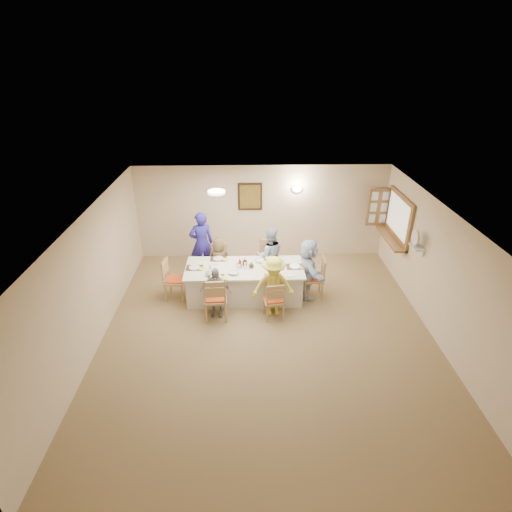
{
  "coord_description": "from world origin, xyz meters",
  "views": [
    {
      "loc": [
        -0.4,
        -6.3,
        5.02
      ],
      "look_at": [
        -0.2,
        1.4,
        1.05
      ],
      "focal_mm": 28.0,
      "sensor_mm": 36.0,
      "label": 1
    }
  ],
  "objects_px": {
    "condiment_ketchup": "(240,263)",
    "chair_front_right": "(274,299)",
    "chair_left_end": "(175,279)",
    "diner_front_right": "(273,286)",
    "chair_back_left": "(220,263)",
    "chair_right_end": "(313,277)",
    "serving_hatch": "(399,218)",
    "dining_table": "(245,282)",
    "diner_front_left": "(216,292)",
    "diner_right_end": "(308,269)",
    "chair_front_left": "(215,297)",
    "chair_back_right": "(269,261)",
    "diner_back_right": "(270,255)",
    "desk_fan": "(417,240)",
    "diner_back_left": "(219,260)",
    "caregiver": "(202,243)"
  },
  "relations": [
    {
      "from": "condiment_ketchup",
      "to": "chair_back_left",
      "type": "bearing_deg",
      "value": 122.29
    },
    {
      "from": "serving_hatch",
      "to": "chair_left_end",
      "type": "height_order",
      "value": "serving_hatch"
    },
    {
      "from": "dining_table",
      "to": "condiment_ketchup",
      "type": "height_order",
      "value": "condiment_ketchup"
    },
    {
      "from": "chair_left_end",
      "to": "diner_front_right",
      "type": "xyz_separation_m",
      "value": [
        2.15,
        -0.68,
        0.2
      ]
    },
    {
      "from": "serving_hatch",
      "to": "chair_left_end",
      "type": "relative_size",
      "value": 1.56
    },
    {
      "from": "chair_right_end",
      "to": "serving_hatch",
      "type": "bearing_deg",
      "value": 116.77
    },
    {
      "from": "desk_fan",
      "to": "chair_front_left",
      "type": "relative_size",
      "value": 0.3
    },
    {
      "from": "condiment_ketchup",
      "to": "chair_right_end",
      "type": "bearing_deg",
      "value": -0.26
    },
    {
      "from": "diner_back_right",
      "to": "condiment_ketchup",
      "type": "height_order",
      "value": "diner_back_right"
    },
    {
      "from": "dining_table",
      "to": "chair_front_right",
      "type": "height_order",
      "value": "chair_front_right"
    },
    {
      "from": "chair_back_right",
      "to": "chair_front_right",
      "type": "xyz_separation_m",
      "value": [
        0.0,
        -1.6,
        -0.05
      ]
    },
    {
      "from": "diner_front_left",
      "to": "diner_back_right",
      "type": "bearing_deg",
      "value": 55.75
    },
    {
      "from": "chair_left_end",
      "to": "chair_front_right",
      "type": "bearing_deg",
      "value": -103.3
    },
    {
      "from": "chair_back_left",
      "to": "serving_hatch",
      "type": "bearing_deg",
      "value": -3.06
    },
    {
      "from": "chair_front_right",
      "to": "dining_table",
      "type": "bearing_deg",
      "value": -61.81
    },
    {
      "from": "chair_back_left",
      "to": "chair_front_left",
      "type": "xyz_separation_m",
      "value": [
        0.0,
        -1.6,
        0.06
      ]
    },
    {
      "from": "serving_hatch",
      "to": "chair_front_left",
      "type": "distance_m",
      "value": 4.73
    },
    {
      "from": "chair_back_left",
      "to": "diner_back_right",
      "type": "height_order",
      "value": "diner_back_right"
    },
    {
      "from": "desk_fan",
      "to": "caregiver",
      "type": "distance_m",
      "value": 4.91
    },
    {
      "from": "chair_back_left",
      "to": "chair_left_end",
      "type": "height_order",
      "value": "chair_left_end"
    },
    {
      "from": "chair_back_left",
      "to": "diner_back_right",
      "type": "relative_size",
      "value": 0.64
    },
    {
      "from": "chair_right_end",
      "to": "condiment_ketchup",
      "type": "relative_size",
      "value": 4.49
    },
    {
      "from": "serving_hatch",
      "to": "desk_fan",
      "type": "height_order",
      "value": "serving_hatch"
    },
    {
      "from": "diner_right_end",
      "to": "condiment_ketchup",
      "type": "relative_size",
      "value": 6.55
    },
    {
      "from": "chair_back_right",
      "to": "diner_right_end",
      "type": "distance_m",
      "value": 1.17
    },
    {
      "from": "chair_back_right",
      "to": "condiment_ketchup",
      "type": "relative_size",
      "value": 4.57
    },
    {
      "from": "chair_front_right",
      "to": "condiment_ketchup",
      "type": "distance_m",
      "value": 1.15
    },
    {
      "from": "desk_fan",
      "to": "diner_front_left",
      "type": "height_order",
      "value": "desk_fan"
    },
    {
      "from": "serving_hatch",
      "to": "chair_back_left",
      "type": "bearing_deg",
      "value": -177.59
    },
    {
      "from": "chair_front_right",
      "to": "diner_back_left",
      "type": "bearing_deg",
      "value": -59.65
    },
    {
      "from": "diner_back_right",
      "to": "diner_front_left",
      "type": "distance_m",
      "value": 1.82
    },
    {
      "from": "serving_hatch",
      "to": "desk_fan",
      "type": "relative_size",
      "value": 5.0
    },
    {
      "from": "chair_front_left",
      "to": "chair_front_right",
      "type": "bearing_deg",
      "value": 176.47
    },
    {
      "from": "condiment_ketchup",
      "to": "diner_back_left",
      "type": "bearing_deg",
      "value": 126.67
    },
    {
      "from": "dining_table",
      "to": "chair_front_left",
      "type": "relative_size",
      "value": 2.57
    },
    {
      "from": "serving_hatch",
      "to": "dining_table",
      "type": "relative_size",
      "value": 0.58
    },
    {
      "from": "diner_front_left",
      "to": "diner_right_end",
      "type": "bearing_deg",
      "value": 25.77
    },
    {
      "from": "desk_fan",
      "to": "diner_front_left",
      "type": "distance_m",
      "value": 4.28
    },
    {
      "from": "condiment_ketchup",
      "to": "chair_front_right",
      "type": "bearing_deg",
      "value": -49.11
    },
    {
      "from": "dining_table",
      "to": "diner_front_right",
      "type": "distance_m",
      "value": 0.95
    },
    {
      "from": "chair_right_end",
      "to": "diner_right_end",
      "type": "relative_size",
      "value": 0.69
    },
    {
      "from": "serving_hatch",
      "to": "chair_back_right",
      "type": "relative_size",
      "value": 1.53
    },
    {
      "from": "diner_front_right",
      "to": "condiment_ketchup",
      "type": "bearing_deg",
      "value": 134.27
    },
    {
      "from": "dining_table",
      "to": "chair_right_end",
      "type": "xyz_separation_m",
      "value": [
        1.55,
        0.0,
        0.1
      ]
    },
    {
      "from": "chair_front_right",
      "to": "condiment_ketchup",
      "type": "height_order",
      "value": "condiment_ketchup"
    },
    {
      "from": "chair_right_end",
      "to": "caregiver",
      "type": "relative_size",
      "value": 0.59
    },
    {
      "from": "chair_right_end",
      "to": "diner_right_end",
      "type": "xyz_separation_m",
      "value": [
        -0.13,
        0.0,
        0.22
      ]
    },
    {
      "from": "diner_front_left",
      "to": "diner_front_right",
      "type": "distance_m",
      "value": 1.21
    },
    {
      "from": "diner_back_right",
      "to": "diner_right_end",
      "type": "height_order",
      "value": "diner_right_end"
    },
    {
      "from": "diner_back_right",
      "to": "diner_front_right",
      "type": "relative_size",
      "value": 1.04
    }
  ]
}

